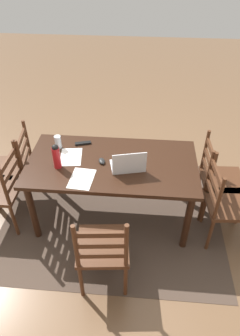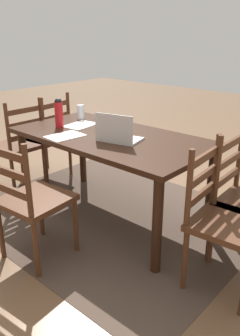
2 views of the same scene
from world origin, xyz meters
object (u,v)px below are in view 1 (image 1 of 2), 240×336
(chair_left_far, at_px, (225,203))
(water_bottle, at_px, (56,156))
(laptop, at_px, (128,164))
(drinking_glass, at_px, (58,142))
(chair_left_near, at_px, (219,179))
(computer_mouse, at_px, (102,161))
(chair_far_head, at_px, (103,249))
(chair_right_near, at_px, (14,168))
(tv_remote, at_px, (83,143))
(chair_right_far, at_px, (1,190))
(dining_table, at_px, (112,169))

(chair_left_far, distance_m, water_bottle, 1.70)
(laptop, relative_size, drinking_glass, 2.57)
(water_bottle, bearing_deg, laptop, -178.17)
(chair_left_near, xyz_separation_m, computer_mouse, (1.23, 0.19, 0.31))
(drinking_glass, relative_size, computer_mouse, 1.41)
(laptop, distance_m, computer_mouse, 0.28)
(chair_left_far, bearing_deg, chair_left_near, -89.98)
(chair_far_head, relative_size, drinking_glass, 6.73)
(chair_right_near, height_order, laptop, laptop)
(laptop, xyz_separation_m, tv_remote, (0.51, -0.38, -0.05))
(chair_right_far, distance_m, drinking_glass, 0.76)
(chair_left_near, distance_m, tv_remote, 1.51)
(chair_left_near, bearing_deg, chair_right_far, 8.84)
(chair_right_far, distance_m, tv_remote, 0.97)
(laptop, bearing_deg, chair_right_far, 3.57)
(tv_remote, bearing_deg, laptop, 36.50)
(chair_left_near, bearing_deg, tv_remote, -4.44)
(chair_left_near, height_order, chair_right_near, same)
(tv_remote, bearing_deg, water_bottle, -39.17)
(water_bottle, bearing_deg, dining_table, -167.10)
(dining_table, bearing_deg, chair_right_far, 8.88)
(chair_left_near, bearing_deg, chair_far_head, 41.24)
(chair_left_near, distance_m, chair_far_head, 1.50)
(water_bottle, bearing_deg, drinking_glass, -77.49)
(chair_right_far, height_order, laptop, laptop)
(dining_table, relative_size, drinking_glass, 11.93)
(chair_right_near, bearing_deg, drinking_glass, -178.06)
(chair_left_far, distance_m, computer_mouse, 1.28)
(tv_remote, bearing_deg, chair_far_head, 1.05)
(chair_left_far, height_order, tv_remote, chair_left_far)
(dining_table, height_order, chair_left_near, chair_left_near)
(dining_table, bearing_deg, water_bottle, 12.90)
(water_bottle, height_order, tv_remote, water_bottle)
(chair_right_far, bearing_deg, drinking_glass, -145.39)
(chair_left_near, xyz_separation_m, water_bottle, (1.64, 0.29, 0.43))
(chair_right_far, relative_size, chair_left_far, 1.00)
(laptop, distance_m, water_bottle, 0.68)
(chair_far_head, bearing_deg, tv_remote, -72.56)
(chair_left_far, height_order, laptop, laptop)
(chair_right_far, distance_m, chair_right_near, 0.36)
(computer_mouse, relative_size, tv_remote, 0.59)
(chair_right_far, relative_size, laptop, 2.62)
(chair_far_head, height_order, drinking_glass, chair_far_head)
(tv_remote, bearing_deg, computer_mouse, 22.57)
(chair_far_head, height_order, computer_mouse, chair_far_head)
(tv_remote, bearing_deg, chair_left_far, 55.94)
(chair_left_near, distance_m, computer_mouse, 1.28)
(chair_left_far, relative_size, laptop, 2.62)
(chair_right_near, height_order, chair_left_far, same)
(drinking_glass, height_order, tv_remote, drinking_glass)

